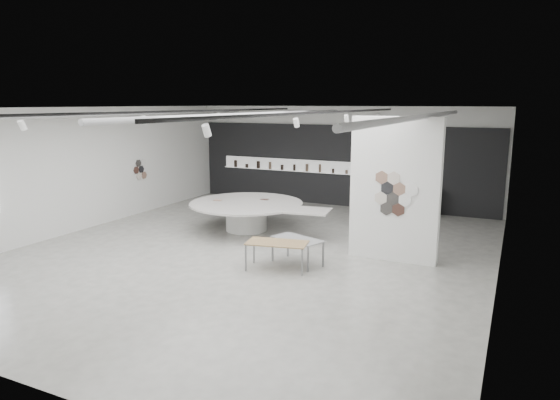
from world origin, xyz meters
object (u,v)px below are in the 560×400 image
at_px(sample_table_stone, 297,241).
at_px(kitchen_counter, 412,200).
at_px(partition_column, 395,190).
at_px(sample_table_wood, 277,244).
at_px(display_island, 248,212).

relative_size(sample_table_stone, kitchen_counter, 0.76).
distance_m(sample_table_stone, kitchen_counter, 7.07).
bearing_deg(kitchen_counter, partition_column, -81.16).
bearing_deg(sample_table_wood, kitchen_counter, 77.05).
xyz_separation_m(partition_column, sample_table_wood, (-2.30, -1.97, -1.18)).
height_order(sample_table_wood, kitchen_counter, kitchen_counter).
bearing_deg(partition_column, sample_table_wood, -139.49).
bearing_deg(display_island, sample_table_wood, -58.32).
relative_size(display_island, sample_table_stone, 3.45).
distance_m(sample_table_wood, kitchen_counter, 7.70).
height_order(display_island, kitchen_counter, kitchen_counter).
distance_m(partition_column, display_island, 4.98).
bearing_deg(sample_table_wood, sample_table_stone, 64.68).
xyz_separation_m(partition_column, display_island, (-4.73, 0.99, -1.22)).
bearing_deg(sample_table_stone, sample_table_wood, -115.32).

